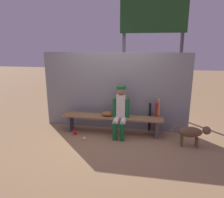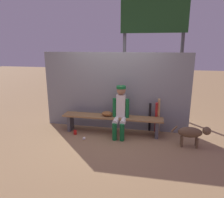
{
  "view_description": "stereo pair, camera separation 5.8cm",
  "coord_description": "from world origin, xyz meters",
  "px_view_note": "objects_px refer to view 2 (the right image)",
  "views": [
    {
      "loc": [
        0.91,
        -4.9,
        2.2
      ],
      "look_at": [
        0.0,
        0.0,
        0.91
      ],
      "focal_mm": 33.44,
      "sensor_mm": 36.0,
      "label": 1
    },
    {
      "loc": [
        0.97,
        -4.89,
        2.2
      ],
      "look_at": [
        0.0,
        0.0,
        0.91
      ],
      "focal_mm": 33.44,
      "sensor_mm": 36.0,
      "label": 2
    }
  ],
  "objects_px": {
    "player_seated": "(120,110)",
    "baseball_glove": "(107,114)",
    "bat_wood_tan": "(159,116)",
    "scoreboard": "(155,31)",
    "bat_aluminum_red": "(156,118)",
    "dog": "(193,133)",
    "cup_on_bench": "(118,115)",
    "cup_on_ground": "(75,132)",
    "bat_aluminum_black": "(150,117)",
    "baseball": "(84,138)",
    "dugout_bench": "(112,120)"
  },
  "relations": [
    {
      "from": "player_seated",
      "to": "baseball",
      "type": "xyz_separation_m",
      "value": [
        -0.81,
        -0.41,
        -0.64
      ]
    },
    {
      "from": "scoreboard",
      "to": "dog",
      "type": "xyz_separation_m",
      "value": [
        0.91,
        -1.88,
        -2.25
      ]
    },
    {
      "from": "bat_aluminum_red",
      "to": "dog",
      "type": "bearing_deg",
      "value": -37.24
    },
    {
      "from": "bat_aluminum_black",
      "to": "bat_wood_tan",
      "type": "distance_m",
      "value": 0.23
    },
    {
      "from": "player_seated",
      "to": "bat_wood_tan",
      "type": "xyz_separation_m",
      "value": [
        0.93,
        0.33,
        -0.21
      ]
    },
    {
      "from": "baseball_glove",
      "to": "bat_aluminum_black",
      "type": "xyz_separation_m",
      "value": [
        1.06,
        0.28,
        -0.12
      ]
    },
    {
      "from": "bat_wood_tan",
      "to": "baseball",
      "type": "relative_size",
      "value": 12.62
    },
    {
      "from": "bat_wood_tan",
      "to": "cup_on_bench",
      "type": "distance_m",
      "value": 1.03
    },
    {
      "from": "bat_wood_tan",
      "to": "baseball",
      "type": "distance_m",
      "value": 1.93
    },
    {
      "from": "bat_aluminum_black",
      "to": "baseball",
      "type": "bearing_deg",
      "value": -152.41
    },
    {
      "from": "dugout_bench",
      "to": "dog",
      "type": "relative_size",
      "value": 3.02
    },
    {
      "from": "cup_on_bench",
      "to": "dog",
      "type": "relative_size",
      "value": 0.13
    },
    {
      "from": "bat_aluminum_red",
      "to": "cup_on_ground",
      "type": "bearing_deg",
      "value": -166.55
    },
    {
      "from": "dugout_bench",
      "to": "scoreboard",
      "type": "bearing_deg",
      "value": 56.97
    },
    {
      "from": "bat_aluminum_red",
      "to": "scoreboard",
      "type": "xyz_separation_m",
      "value": [
        -0.12,
        1.28,
        2.17
      ]
    },
    {
      "from": "baseball",
      "to": "cup_on_ground",
      "type": "xyz_separation_m",
      "value": [
        -0.32,
        0.26,
        0.02
      ]
    },
    {
      "from": "baseball_glove",
      "to": "scoreboard",
      "type": "relative_size",
      "value": 0.08
    },
    {
      "from": "baseball_glove",
      "to": "bat_aluminum_black",
      "type": "relative_size",
      "value": 0.35
    },
    {
      "from": "cup_on_ground",
      "to": "dog",
      "type": "xyz_separation_m",
      "value": [
        2.79,
        -0.12,
        0.28
      ]
    },
    {
      "from": "dugout_bench",
      "to": "bat_aluminum_black",
      "type": "height_order",
      "value": "bat_aluminum_black"
    },
    {
      "from": "player_seated",
      "to": "bat_aluminum_red",
      "type": "relative_size",
      "value": 1.47
    },
    {
      "from": "bat_aluminum_black",
      "to": "cup_on_bench",
      "type": "xyz_separation_m",
      "value": [
        -0.78,
        -0.29,
        0.11
      ]
    },
    {
      "from": "player_seated",
      "to": "baseball_glove",
      "type": "distance_m",
      "value": 0.4
    },
    {
      "from": "bat_aluminum_red",
      "to": "baseball",
      "type": "xyz_separation_m",
      "value": [
        -1.68,
        -0.74,
        -0.38
      ]
    },
    {
      "from": "baseball_glove",
      "to": "dog",
      "type": "bearing_deg",
      "value": -10.67
    },
    {
      "from": "bat_aluminum_black",
      "to": "cup_on_ground",
      "type": "xyz_separation_m",
      "value": [
        -1.84,
        -0.53,
        -0.35
      ]
    },
    {
      "from": "baseball_glove",
      "to": "bat_aluminum_red",
      "type": "xyz_separation_m",
      "value": [
        1.22,
        0.22,
        -0.1
      ]
    },
    {
      "from": "bat_aluminum_red",
      "to": "bat_wood_tan",
      "type": "distance_m",
      "value": 0.07
    },
    {
      "from": "cup_on_ground",
      "to": "scoreboard",
      "type": "bearing_deg",
      "value": 43.08
    },
    {
      "from": "scoreboard",
      "to": "dog",
      "type": "relative_size",
      "value": 4.38
    },
    {
      "from": "player_seated",
      "to": "scoreboard",
      "type": "bearing_deg",
      "value": 65.04
    },
    {
      "from": "baseball_glove",
      "to": "bat_aluminum_red",
      "type": "distance_m",
      "value": 1.25
    },
    {
      "from": "player_seated",
      "to": "dog",
      "type": "relative_size",
      "value": 1.48
    },
    {
      "from": "bat_aluminum_black",
      "to": "bat_aluminum_red",
      "type": "height_order",
      "value": "bat_aluminum_red"
    },
    {
      "from": "cup_on_bench",
      "to": "scoreboard",
      "type": "bearing_deg",
      "value": 61.59
    },
    {
      "from": "bat_aluminum_red",
      "to": "bat_aluminum_black",
      "type": "bearing_deg",
      "value": 160.63
    },
    {
      "from": "baseball",
      "to": "dog",
      "type": "distance_m",
      "value": 2.49
    },
    {
      "from": "bat_wood_tan",
      "to": "dog",
      "type": "bearing_deg",
      "value": -39.38
    },
    {
      "from": "player_seated",
      "to": "scoreboard",
      "type": "distance_m",
      "value": 2.61
    },
    {
      "from": "baseball_glove",
      "to": "cup_on_ground",
      "type": "bearing_deg",
      "value": -161.67
    },
    {
      "from": "cup_on_ground",
      "to": "dog",
      "type": "bearing_deg",
      "value": -2.48
    },
    {
      "from": "bat_aluminum_black",
      "to": "baseball",
      "type": "relative_size",
      "value": 10.87
    },
    {
      "from": "cup_on_bench",
      "to": "cup_on_ground",
      "type": "bearing_deg",
      "value": -167.19
    },
    {
      "from": "scoreboard",
      "to": "bat_aluminum_black",
      "type": "bearing_deg",
      "value": -91.65
    },
    {
      "from": "player_seated",
      "to": "baseball",
      "type": "distance_m",
      "value": 1.11
    },
    {
      "from": "bat_aluminum_red",
      "to": "bat_wood_tan",
      "type": "height_order",
      "value": "bat_wood_tan"
    },
    {
      "from": "bat_wood_tan",
      "to": "scoreboard",
      "type": "height_order",
      "value": "scoreboard"
    },
    {
      "from": "cup_on_bench",
      "to": "dog",
      "type": "distance_m",
      "value": 1.78
    },
    {
      "from": "bat_aluminum_red",
      "to": "cup_on_ground",
      "type": "xyz_separation_m",
      "value": [
        -2.0,
        -0.48,
        -0.36
      ]
    },
    {
      "from": "dog",
      "to": "player_seated",
      "type": "bearing_deg",
      "value": 170.66
    }
  ]
}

